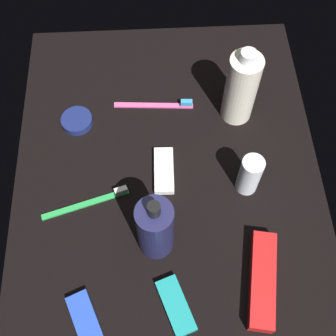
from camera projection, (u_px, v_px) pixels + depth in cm
name	position (u px, v px, depth cm)	size (l,w,h in cm)	color
ground_plane	(168.00, 176.00, 92.54)	(84.00, 64.00, 1.20)	black
lotion_bottle	(155.00, 229.00, 78.20)	(6.70, 6.70, 17.97)	#1E1E46
bodywash_bottle	(241.00, 88.00, 91.60)	(6.81, 6.81, 19.47)	silver
deodorant_stick	(250.00, 175.00, 86.40)	(4.42, 4.42, 9.96)	silver
toothbrush_pink	(158.00, 105.00, 99.81)	(2.45, 18.04, 2.10)	#E55999
toothbrush_green	(91.00, 202.00, 88.46)	(6.22, 17.61, 2.10)	green
toothpaste_box_red	(262.00, 280.00, 80.00)	(17.60, 4.40, 3.20)	red
snack_bar_blue	(86.00, 322.00, 77.42)	(10.40, 4.00, 1.50)	blue
snack_bar_teal	(175.00, 306.00, 78.67)	(10.40, 4.00, 1.50)	teal
snack_bar_white	(164.00, 171.00, 91.63)	(10.40, 4.00, 1.50)	white
cream_tin_left	(77.00, 121.00, 97.38)	(6.89, 6.89, 1.77)	navy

